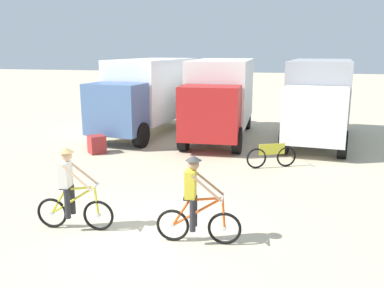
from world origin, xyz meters
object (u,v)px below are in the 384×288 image
at_px(box_truck_white_box, 220,95).
at_px(cyclist_cowboy_hat, 196,203).
at_px(box_truck_avon_van, 147,92).
at_px(supply_crate, 97,144).
at_px(cyclist_orange_shirt, 71,192).
at_px(bicycle_spare, 272,156).
at_px(box_truck_grey_hauler, 319,97).

bearing_deg(box_truck_white_box, cyclist_cowboy_hat, -82.84).
bearing_deg(box_truck_avon_van, supply_crate, -98.05).
height_order(box_truck_avon_van, box_truck_white_box, same).
xyz_separation_m(cyclist_cowboy_hat, supply_crate, (-5.26, 6.27, -0.51)).
distance_m(box_truck_avon_van, cyclist_orange_shirt, 10.59).
xyz_separation_m(box_truck_avon_van, box_truck_white_box, (3.40, -0.22, 0.00)).
relative_size(box_truck_avon_van, bicycle_spare, 4.40).
relative_size(box_truck_white_box, cyclist_orange_shirt, 3.75).
distance_m(cyclist_orange_shirt, supply_crate, 6.77).
bearing_deg(supply_crate, box_truck_white_box, 44.22).
relative_size(cyclist_orange_shirt, cyclist_cowboy_hat, 1.00).
distance_m(box_truck_avon_van, bicycle_spare, 7.55).
height_order(box_truck_grey_hauler, cyclist_orange_shirt, box_truck_grey_hauler).
xyz_separation_m(box_truck_grey_hauler, cyclist_orange_shirt, (-5.56, -10.47, -1.03)).
bearing_deg(supply_crate, box_truck_avon_van, 81.95).
height_order(bicycle_spare, supply_crate, bicycle_spare).
relative_size(box_truck_avon_van, cyclist_cowboy_hat, 3.83).
height_order(box_truck_avon_van, cyclist_orange_shirt, box_truck_avon_van).
height_order(box_truck_white_box, bicycle_spare, box_truck_white_box).
bearing_deg(box_truck_white_box, supply_crate, -135.78).
xyz_separation_m(cyclist_orange_shirt, supply_crate, (-2.52, 6.27, -0.51)).
xyz_separation_m(cyclist_cowboy_hat, bicycle_spare, (1.20, 5.86, -0.45)).
relative_size(box_truck_avon_van, supply_crate, 10.44).
distance_m(box_truck_grey_hauler, cyclist_orange_shirt, 11.90).
bearing_deg(cyclist_cowboy_hat, cyclist_orange_shirt, 179.92).
relative_size(box_truck_grey_hauler, supply_crate, 10.39).
relative_size(box_truck_avon_van, box_truck_white_box, 1.02).
bearing_deg(cyclist_cowboy_hat, box_truck_grey_hauler, 74.92).
bearing_deg(box_truck_white_box, box_truck_avon_van, 176.37).
bearing_deg(bicycle_spare, box_truck_white_box, 119.99).
relative_size(box_truck_avon_van, cyclist_orange_shirt, 3.83).
bearing_deg(bicycle_spare, box_truck_grey_hauler, 70.60).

